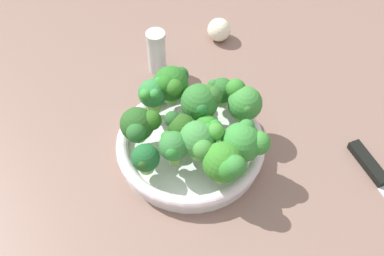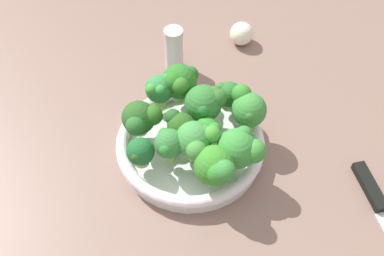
{
  "view_description": "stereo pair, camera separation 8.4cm",
  "coord_description": "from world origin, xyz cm",
  "views": [
    {
      "loc": [
        46.58,
        -15.78,
        71.89
      ],
      "look_at": [
        -3.79,
        0.28,
        6.92
      ],
      "focal_mm": 45.69,
      "sensor_mm": 36.0,
      "label": 1
    },
    {
      "loc": [
        48.49,
        -7.63,
        71.89
      ],
      "look_at": [
        -3.79,
        0.28,
        6.92
      ],
      "focal_mm": 45.69,
      "sensor_mm": 36.0,
      "label": 2
    }
  ],
  "objects": [
    {
      "name": "broccoli_floret_9",
      "position": [
        -10.4,
        7.88,
        7.09
      ],
      "size": [
        4.8,
        5.25,
        5.61
      ],
      "color": "#A2CD74",
      "rests_on": "bowl"
    },
    {
      "name": "broccoli_floret_3",
      "position": [
        2.97,
        7.08,
        8.62
      ],
      "size": [
        6.72,
        7.91,
        8.0
      ],
      "color": "#88CD69",
      "rests_on": "bowl"
    },
    {
      "name": "ground_plane",
      "position": [
        0.0,
        0.0,
        -1.25
      ],
      "size": [
        130.0,
        130.0,
        2.5
      ],
      "primitive_type": "cube",
      "color": "#7E6357"
    },
    {
      "name": "broccoli_floret_5",
      "position": [
        -3.59,
        -1.78,
        8.28
      ],
      "size": [
        5.37,
        5.37,
        6.76
      ],
      "color": "#7BB859",
      "rests_on": "bowl"
    },
    {
      "name": "broccoli_floret_11",
      "position": [
        5.91,
        2.65,
        8.42
      ],
      "size": [
        7.51,
        6.63,
        7.78
      ],
      "color": "#90C45C",
      "rests_on": "bowl"
    },
    {
      "name": "broccoli_floret_10",
      "position": [
        -12.55,
        -4.25,
        8.13
      ],
      "size": [
        5.18,
        5.6,
        6.84
      ],
      "color": "#8FC759",
      "rests_on": "bowl"
    },
    {
      "name": "broccoli_floret_1",
      "position": [
        -0.13,
        -4.15,
        8.17
      ],
      "size": [
        5.6,
        5.0,
        6.88
      ],
      "color": "#7FB24E",
      "rests_on": "bowl"
    },
    {
      "name": "knife",
      "position": [
        13.34,
        29.61,
        0.55
      ],
      "size": [
        26.71,
        4.61,
        1.5
      ],
      "color": "silver",
      "rests_on": "ground_plane"
    },
    {
      "name": "bowl",
      "position": [
        -3.79,
        0.28,
        2.0
      ],
      "size": [
        26.59,
        26.59,
        3.92
      ],
      "color": "white",
      "rests_on": "ground_plane"
    },
    {
      "name": "broccoli_floret_8",
      "position": [
        -5.55,
        10.37,
        8.36
      ],
      "size": [
        7.24,
        6.19,
        7.71
      ],
      "color": "#77C150",
      "rests_on": "bowl"
    },
    {
      "name": "broccoli_floret_0",
      "position": [
        -7.53,
        3.25,
        8.77
      ],
      "size": [
        6.78,
        7.42,
        8.01
      ],
      "color": "#91C05F",
      "rests_on": "bowl"
    },
    {
      "name": "broccoli_floret_12",
      "position": [
        -2.87,
        2.88,
        7.14
      ],
      "size": [
        4.68,
        4.69,
        5.54
      ],
      "color": "#87C05D",
      "rests_on": "bowl"
    },
    {
      "name": "broccoli_floret_2",
      "position": [
        -6.53,
        -8.33,
        7.69
      ],
      "size": [
        7.05,
        7.18,
        6.66
      ],
      "color": "#7BB34F",
      "rests_on": "bowl"
    },
    {
      "name": "broccoli_floret_6",
      "position": [
        0.73,
        0.63,
        8.77
      ],
      "size": [
        7.21,
        7.18,
        7.76
      ],
      "color": "#97DB64",
      "rests_on": "bowl"
    },
    {
      "name": "broccoli_floret_7",
      "position": [
        -0.13,
        -9.0,
        6.96
      ],
      "size": [
        4.95,
        4.73,
        5.54
      ],
      "color": "#8FC25D",
      "rests_on": "bowl"
    },
    {
      "name": "broccoli_floret_4",
      "position": [
        -13.56,
        -0.54,
        8.46
      ],
      "size": [
        7.51,
        6.99,
        7.59
      ],
      "color": "#87C95F",
      "rests_on": "bowl"
    },
    {
      "name": "garlic_bulb",
      "position": [
        -31.88,
        15.45,
        2.55
      ],
      "size": [
        5.1,
        5.1,
        5.1
      ],
      "primitive_type": "sphere",
      "color": "white",
      "rests_on": "ground_plane"
    },
    {
      "name": "pepper_shaker",
      "position": [
        -26.53,
        -0.4,
        4.92
      ],
      "size": [
        3.93,
        3.93,
        9.73
      ],
      "color": "silver",
      "rests_on": "ground_plane"
    }
  ]
}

